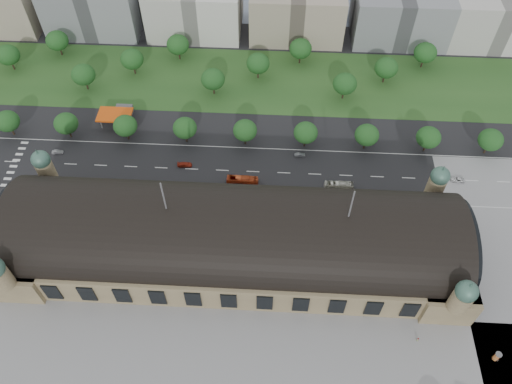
# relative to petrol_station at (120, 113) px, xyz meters

# --- Properties ---
(ground) EXTENTS (900.00, 900.00, 0.00)m
(ground) POSITION_rel_petrol_station_xyz_m (53.91, -65.28, -2.95)
(ground) COLOR black
(ground) RESTS_ON ground
(station) EXTENTS (150.00, 48.40, 44.30)m
(station) POSITION_rel_petrol_station_xyz_m (53.91, -65.28, 7.33)
(station) COLOR #99865F
(station) RESTS_ON ground
(road_slab) EXTENTS (260.00, 26.00, 0.10)m
(road_slab) POSITION_rel_petrol_station_xyz_m (33.91, -27.28, -2.95)
(road_slab) COLOR black
(road_slab) RESTS_ON ground
(grass_belt) EXTENTS (300.00, 45.00, 0.10)m
(grass_belt) POSITION_rel_petrol_station_xyz_m (38.91, 27.72, -2.95)
(grass_belt) COLOR #244C1E
(grass_belt) RESTS_ON ground
(petrol_station) EXTENTS (14.00, 13.00, 5.05)m
(petrol_station) POSITION_rel_petrol_station_xyz_m (0.00, 0.00, 0.00)
(petrol_station) COLOR #D54A0C
(petrol_station) RESTS_ON ground
(office_2) EXTENTS (45.00, 32.00, 24.00)m
(office_2) POSITION_rel_petrol_station_xyz_m (-26.09, 67.72, 9.05)
(office_2) COLOR gray
(office_2) RESTS_ON ground
(office_3) EXTENTS (45.00, 32.00, 24.00)m
(office_3) POSITION_rel_petrol_station_xyz_m (23.91, 67.72, 9.05)
(office_3) COLOR silver
(office_3) RESTS_ON ground
(office_4) EXTENTS (45.00, 32.00, 24.00)m
(office_4) POSITION_rel_petrol_station_xyz_m (73.91, 67.72, 9.05)
(office_4) COLOR tan
(office_4) RESTS_ON ground
(office_5) EXTENTS (45.00, 32.00, 24.00)m
(office_5) POSITION_rel_petrol_station_xyz_m (123.91, 67.72, 9.05)
(office_5) COLOR gray
(office_5) RESTS_ON ground
(office_6) EXTENTS (45.00, 32.00, 24.00)m
(office_6) POSITION_rel_petrol_station_xyz_m (168.91, 67.72, 9.05)
(office_6) COLOR silver
(office_6) RESTS_ON ground
(tree_row_1) EXTENTS (9.60, 9.60, 11.52)m
(tree_row_1) POSITION_rel_petrol_station_xyz_m (-42.09, -12.28, 4.48)
(tree_row_1) COLOR #2D2116
(tree_row_1) RESTS_ON ground
(tree_row_2) EXTENTS (9.60, 9.60, 11.52)m
(tree_row_2) POSITION_rel_petrol_station_xyz_m (-18.09, -12.28, 4.48)
(tree_row_2) COLOR #2D2116
(tree_row_2) RESTS_ON ground
(tree_row_3) EXTENTS (9.60, 9.60, 11.52)m
(tree_row_3) POSITION_rel_petrol_station_xyz_m (5.91, -12.28, 4.48)
(tree_row_3) COLOR #2D2116
(tree_row_3) RESTS_ON ground
(tree_row_4) EXTENTS (9.60, 9.60, 11.52)m
(tree_row_4) POSITION_rel_petrol_station_xyz_m (29.91, -12.28, 4.48)
(tree_row_4) COLOR #2D2116
(tree_row_4) RESTS_ON ground
(tree_row_5) EXTENTS (9.60, 9.60, 11.52)m
(tree_row_5) POSITION_rel_petrol_station_xyz_m (53.91, -12.28, 4.48)
(tree_row_5) COLOR #2D2116
(tree_row_5) RESTS_ON ground
(tree_row_6) EXTENTS (9.60, 9.60, 11.52)m
(tree_row_6) POSITION_rel_petrol_station_xyz_m (77.91, -12.28, 4.48)
(tree_row_6) COLOR #2D2116
(tree_row_6) RESTS_ON ground
(tree_row_7) EXTENTS (9.60, 9.60, 11.52)m
(tree_row_7) POSITION_rel_petrol_station_xyz_m (101.91, -12.28, 4.48)
(tree_row_7) COLOR #2D2116
(tree_row_7) RESTS_ON ground
(tree_row_8) EXTENTS (9.60, 9.60, 11.52)m
(tree_row_8) POSITION_rel_petrol_station_xyz_m (125.91, -12.28, 4.48)
(tree_row_8) COLOR #2D2116
(tree_row_8) RESTS_ON ground
(tree_row_9) EXTENTS (9.60, 9.60, 11.52)m
(tree_row_9) POSITION_rel_petrol_station_xyz_m (149.91, -12.28, 4.48)
(tree_row_9) COLOR #2D2116
(tree_row_9) RESTS_ON ground
(tree_belt_1) EXTENTS (10.40, 10.40, 12.48)m
(tree_belt_1) POSITION_rel_petrol_station_xyz_m (-57.09, 29.72, 5.10)
(tree_belt_1) COLOR #2D2116
(tree_belt_1) RESTS_ON ground
(tree_belt_2) EXTENTS (10.40, 10.40, 12.48)m
(tree_belt_2) POSITION_rel_petrol_station_xyz_m (-38.09, 41.72, 5.10)
(tree_belt_2) COLOR #2D2116
(tree_belt_2) RESTS_ON ground
(tree_belt_3) EXTENTS (10.40, 10.40, 12.48)m
(tree_belt_3) POSITION_rel_petrol_station_xyz_m (-19.09, 17.72, 5.10)
(tree_belt_3) COLOR #2D2116
(tree_belt_3) RESTS_ON ground
(tree_belt_4) EXTENTS (10.40, 10.40, 12.48)m
(tree_belt_4) POSITION_rel_petrol_station_xyz_m (-0.09, 29.72, 5.10)
(tree_belt_4) COLOR #2D2116
(tree_belt_4) RESTS_ON ground
(tree_belt_5) EXTENTS (10.40, 10.40, 12.48)m
(tree_belt_5) POSITION_rel_petrol_station_xyz_m (18.91, 41.72, 5.10)
(tree_belt_5) COLOR #2D2116
(tree_belt_5) RESTS_ON ground
(tree_belt_6) EXTENTS (10.40, 10.40, 12.48)m
(tree_belt_6) POSITION_rel_petrol_station_xyz_m (37.91, 17.72, 5.10)
(tree_belt_6) COLOR #2D2116
(tree_belt_6) RESTS_ON ground
(tree_belt_7) EXTENTS (10.40, 10.40, 12.48)m
(tree_belt_7) POSITION_rel_petrol_station_xyz_m (56.91, 29.72, 5.10)
(tree_belt_7) COLOR #2D2116
(tree_belt_7) RESTS_ON ground
(tree_belt_8) EXTENTS (10.40, 10.40, 12.48)m
(tree_belt_8) POSITION_rel_petrol_station_xyz_m (75.91, 41.72, 5.10)
(tree_belt_8) COLOR #2D2116
(tree_belt_8) RESTS_ON ground
(tree_belt_9) EXTENTS (10.40, 10.40, 12.48)m
(tree_belt_9) POSITION_rel_petrol_station_xyz_m (94.91, 17.72, 5.10)
(tree_belt_9) COLOR #2D2116
(tree_belt_9) RESTS_ON ground
(tree_belt_10) EXTENTS (10.40, 10.40, 12.48)m
(tree_belt_10) POSITION_rel_petrol_station_xyz_m (113.91, 29.72, 5.10)
(tree_belt_10) COLOR #2D2116
(tree_belt_10) RESTS_ON ground
(tree_belt_11) EXTENTS (10.40, 10.40, 12.48)m
(tree_belt_11) POSITION_rel_petrol_station_xyz_m (132.91, 41.72, 5.10)
(tree_belt_11) COLOR #2D2116
(tree_belt_11) RESTS_ON ground
(traffic_car_1) EXTENTS (4.45, 1.89, 1.43)m
(traffic_car_1) POSITION_rel_petrol_station_xyz_m (-20.80, -21.79, -2.24)
(traffic_car_1) COLOR gray
(traffic_car_1) RESTS_ON ground
(traffic_car_3) EXTENTS (5.78, 2.78, 1.62)m
(traffic_car_3) POSITION_rel_petrol_station_xyz_m (31.05, -25.76, -2.14)
(traffic_car_3) COLOR maroon
(traffic_car_3) RESTS_ON ground
(traffic_car_4) EXTENTS (4.23, 2.05, 1.39)m
(traffic_car_4) POSITION_rel_petrol_station_xyz_m (52.58, -32.47, -2.25)
(traffic_car_4) COLOR #211B4D
(traffic_car_4) RESTS_ON ground
(traffic_car_5) EXTENTS (4.34, 1.74, 1.40)m
(traffic_car_5) POSITION_rel_petrol_station_xyz_m (76.08, -18.13, -2.25)
(traffic_car_5) COLOR slate
(traffic_car_5) RESTS_ON ground
(traffic_car_6) EXTENTS (5.21, 2.48, 1.44)m
(traffic_car_6) POSITION_rel_petrol_station_xyz_m (136.22, -27.64, -2.23)
(traffic_car_6) COLOR silver
(traffic_car_6) RESTS_ON ground
(parked_car_0) EXTENTS (4.10, 3.23, 1.30)m
(parked_car_0) POSITION_rel_petrol_station_xyz_m (-4.55, -42.05, -2.30)
(parked_car_0) COLOR black
(parked_car_0) RESTS_ON ground
(parked_car_1) EXTENTS (5.21, 4.49, 1.33)m
(parked_car_1) POSITION_rel_petrol_station_xyz_m (-15.66, -42.95, -2.28)
(parked_car_1) COLOR maroon
(parked_car_1) RESTS_ON ground
(parked_car_2) EXTENTS (4.70, 3.73, 1.28)m
(parked_car_2) POSITION_rel_petrol_station_xyz_m (-5.40, -41.45, -2.31)
(parked_car_2) COLOR #182045
(parked_car_2) RESTS_ON ground
(parked_car_3) EXTENTS (4.17, 3.09, 1.32)m
(parked_car_3) POSITION_rel_petrol_station_xyz_m (-0.91, -44.28, -2.29)
(parked_car_3) COLOR #53565B
(parked_car_3) RESTS_ON ground
(parked_car_4) EXTENTS (4.08, 2.85, 1.28)m
(parked_car_4) POSITION_rel_petrol_station_xyz_m (-2.64, -44.28, -2.31)
(parked_car_4) COLOR silver
(parked_car_4) RESTS_ON ground
(parked_car_5) EXTENTS (5.48, 4.11, 1.38)m
(parked_car_5) POSITION_rel_petrol_station_xyz_m (20.93, -44.28, -2.26)
(parked_car_5) COLOR gray
(parked_car_5) RESTS_ON ground
(parked_car_6) EXTENTS (6.00, 4.87, 1.63)m
(parked_car_6) POSITION_rel_petrol_station_xyz_m (18.81, -40.54, -2.13)
(parked_car_6) COLOR black
(parked_car_6) RESTS_ON ground
(bus_west) EXTENTS (12.13, 3.14, 3.36)m
(bus_west) POSITION_rel_petrol_station_xyz_m (54.25, -33.28, -1.27)
(bus_west) COLOR #C84820
(bus_west) RESTS_ON ground
(bus_mid) EXTENTS (10.61, 2.97, 2.93)m
(bus_mid) POSITION_rel_petrol_station_xyz_m (77.88, -38.28, -1.49)
(bus_mid) COLOR silver
(bus_mid) RESTS_ON ground
(bus_east) EXTENTS (11.10, 2.64, 3.09)m
(bus_east) POSITION_rel_petrol_station_xyz_m (90.72, -33.75, -1.40)
(bus_east) COLOR silver
(bus_east) RESTS_ON ground
(advertising_column) EXTENTS (1.92, 1.92, 3.64)m
(advertising_column) POSITION_rel_petrol_station_xyz_m (133.91, -96.66, -1.06)
(advertising_column) COLOR red
(advertising_column) RESTS_ON ground
(pedestrian_0) EXTENTS (0.93, 0.75, 1.65)m
(pedestrian_0) POSITION_rel_petrol_station_xyz_m (111.72, -92.29, -2.12)
(pedestrian_0) COLOR gray
(pedestrian_0) RESTS_ON ground
(pedestrian_2) EXTENTS (0.89, 0.87, 1.63)m
(pedestrian_2) POSITION_rel_petrol_station_xyz_m (134.30, -97.28, -2.14)
(pedestrian_2) COLOR gray
(pedestrian_2) RESTS_ON ground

